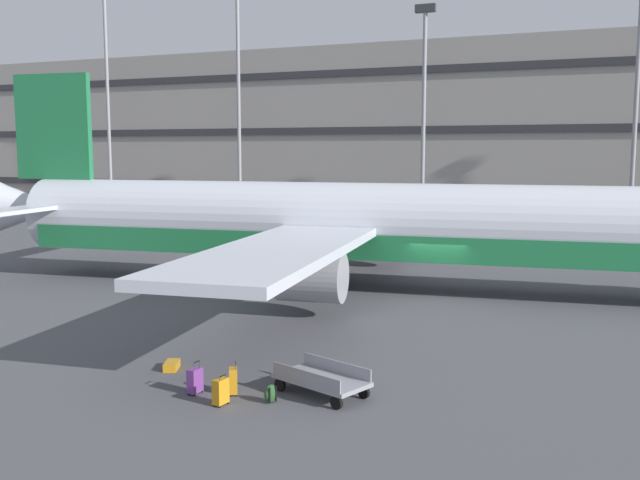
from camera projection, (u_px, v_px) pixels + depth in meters
ground_plane at (439, 298)px, 32.32m from camera, size 600.00×600.00×0.00m
terminal_structure at (547, 131)px, 73.34m from camera, size 153.14×18.19×17.03m
airliner at (351, 225)px, 34.41m from camera, size 40.55×32.94×10.59m
light_mast_far_left at (107, 77)px, 76.27m from camera, size 1.80×0.50×25.03m
light_mast_left at (238, 70)px, 70.18m from camera, size 1.80×0.50×25.13m
light_mast_center_left at (424, 97)px, 63.42m from camera, size 1.80×0.50×19.17m
light_mast_center_right at (637, 91)px, 56.81m from camera, size 1.80×0.50×19.22m
suitcase_large at (172, 365)px, 21.85m from camera, size 0.64×0.83×0.24m
suitcase_laid_flat at (221, 391)px, 18.75m from camera, size 0.31×0.46×0.82m
suitcase_teal at (233, 381)px, 19.55m from camera, size 0.37×0.43×0.91m
suitcase_navy at (195, 380)px, 19.63m from camera, size 0.29×0.45×0.93m
backpack_red at (270, 394)px, 18.95m from camera, size 0.39×0.44×0.56m
baggage_cart at (321, 380)px, 19.55m from camera, size 3.33×2.11×0.82m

